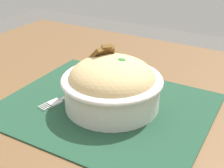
# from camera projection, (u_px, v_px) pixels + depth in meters

# --- Properties ---
(table) EXTENTS (1.12, 0.96, 0.76)m
(table) POSITION_uv_depth(u_px,v_px,m) (91.00, 136.00, 0.66)
(table) COLOR brown
(table) RESTS_ON ground_plane
(placemat) EXTENTS (0.42, 0.35, 0.00)m
(placemat) POSITION_uv_depth(u_px,v_px,m) (106.00, 106.00, 0.64)
(placemat) COLOR #1E422D
(placemat) RESTS_ON table
(bowl) EXTENTS (0.21, 0.21, 0.12)m
(bowl) POSITION_uv_depth(u_px,v_px,m) (112.00, 84.00, 0.62)
(bowl) COLOR silver
(bowl) RESTS_ON placemat
(fork) EXTENTS (0.04, 0.13, 0.00)m
(fork) POSITION_uv_depth(u_px,v_px,m) (63.00, 99.00, 0.66)
(fork) COLOR #BEBEBE
(fork) RESTS_ON placemat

